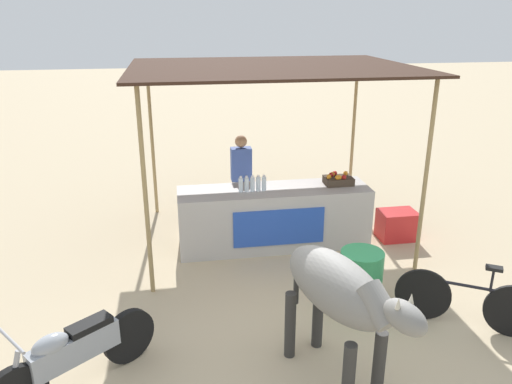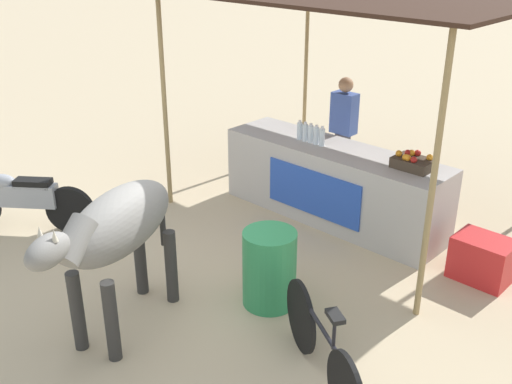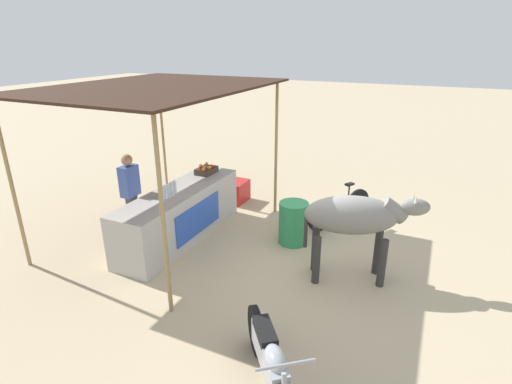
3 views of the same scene
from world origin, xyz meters
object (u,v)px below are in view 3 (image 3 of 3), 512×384
Objects in this scene: cooler_box at (236,191)px; cow at (356,218)px; vendor_behind_counter at (131,197)px; water_barrel at (293,223)px; fruit_crate at (206,170)px; motorcycle_parked at (270,361)px; bicycle_leaning at (340,209)px; stall_counter at (180,214)px.

cow is (-2.07, -3.11, 0.79)m from cooler_box.
water_barrel is at bearing -67.72° from vendor_behind_counter.
fruit_crate reaches higher than motorcycle_parked.
motorcycle_parked reaches higher than water_barrel.
fruit_crate is 0.24× the size of cow.
cow is at bearing -108.10° from fruit_crate.
cooler_box is 5.43m from motorcycle_parked.
bicycle_leaning is (1.83, 0.63, -0.68)m from cow.
motorcycle_parked is (-2.16, -3.66, -0.42)m from vendor_behind_counter.
stall_counter is 1.19m from fruit_crate.
water_barrel is 0.54× the size of motorcycle_parked.
vendor_behind_counter is 1.12× the size of motorcycle_parked.
stall_counter is at bearing 177.30° from cooler_box.
vendor_behind_counter is at bearing 59.43° from motorcycle_parked.
vendor_behind_counter is 3.98m from cow.
vendor_behind_counter is 4.28m from motorcycle_parked.
cooler_box is 2.49m from bicycle_leaning.
water_barrel is (0.71, -1.98, -0.09)m from stall_counter.
fruit_crate is 3.43m from cow.
vendor_behind_counter is at bearing 154.44° from fruit_crate.
cooler_box is 3.82m from cow.
bicycle_leaning is at bearing -73.79° from fruit_crate.
stall_counter is 3.15m from bicycle_leaning.
stall_counter is 2.08× the size of bicycle_leaning.
motorcycle_parked reaches higher than cooler_box.
bicycle_leaning is (0.76, -2.63, -0.69)m from fruit_crate.
vendor_behind_counter reaches higher than motorcycle_parked.
vendor_behind_counter reaches higher than fruit_crate.
cow is at bearing -90.25° from stall_counter.
vendor_behind_counter reaches higher than cow.
vendor_behind_counter is 2.69m from cooler_box.
cooler_box is at bearing -8.46° from fruit_crate.
bicycle_leaning is (-0.25, -2.48, 0.11)m from cooler_box.
fruit_crate reaches higher than water_barrel.
fruit_crate reaches higher than cooler_box.
cooler_box is (2.47, -0.85, -0.61)m from vendor_behind_counter.
fruit_crate is 1.29m from cooler_box.
cooler_box is (1.01, -0.15, -0.79)m from fruit_crate.
cow is (-0.72, -1.22, 0.64)m from water_barrel.
cow is at bearing -120.51° from water_barrel.
water_barrel is at bearing -99.58° from fruit_crate.
stall_counter is 6.82× the size of fruit_crate.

